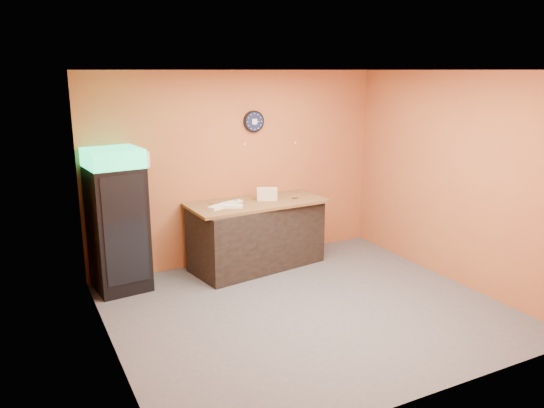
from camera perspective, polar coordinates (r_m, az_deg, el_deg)
floor at (r=6.53m, az=3.71°, el=-11.19°), size 4.50×4.50×0.00m
back_wall at (r=7.81m, az=-3.61°, el=3.88°), size 4.50×0.02×2.80m
left_wall at (r=5.31m, az=-17.45°, el=-1.74°), size 0.02×4.00×2.80m
right_wall at (r=7.45m, az=18.98°, el=2.62°), size 0.02×4.00×2.80m
ceiling at (r=5.90m, az=4.16°, el=14.19°), size 4.50×4.00×0.02m
beverage_cooler at (r=7.03m, az=-16.26°, el=-1.97°), size 0.71×0.72×1.86m
prep_counter at (r=7.70m, az=-1.64°, el=-3.39°), size 1.98×1.11×0.94m
wall_clock at (r=7.79m, az=-1.97°, el=8.87°), size 0.31×0.06×0.31m
wall_phone at (r=7.29m, az=-13.51°, el=4.65°), size 0.12×0.10×0.22m
butcher_paper at (r=7.57m, az=-1.67°, el=0.14°), size 2.00×0.98×0.04m
sub_roll_stack at (r=7.60m, az=-0.54°, el=1.08°), size 0.30×0.21×0.18m
wrapped_sandwich_left at (r=7.21m, az=-5.74°, el=-0.29°), size 0.34×0.25×0.04m
wrapped_sandwich_mid at (r=7.23m, az=-4.27°, el=-0.26°), size 0.29×0.23×0.04m
wrapped_sandwich_right at (r=7.46m, az=-4.17°, el=0.19°), size 0.27×0.16×0.04m
kitchen_tool at (r=7.46m, az=-3.93°, el=0.31°), size 0.06×0.06×0.06m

